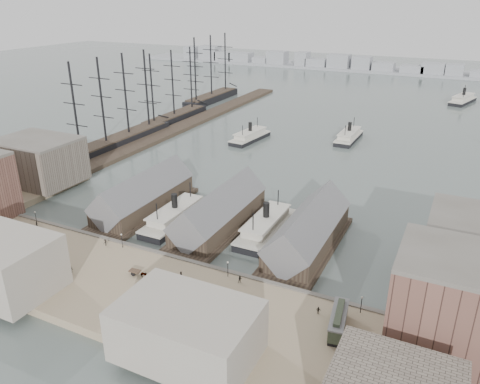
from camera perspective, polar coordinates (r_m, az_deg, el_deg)
The scene contains 34 objects.
ground at distance 120.51m, azimuth -6.32°, elevation -7.64°, with size 900.00×900.00×0.00m, color #4B5653.
quay at distance 106.42m, azimuth -12.16°, elevation -11.98°, with size 180.00×30.00×2.00m, color #8B795D.
seawall at distance 116.22m, azimuth -7.71°, elevation -8.30°, with size 180.00×1.20×2.30m, color #59544C.
west_wharf at distance 232.79m, azimuth -7.58°, elevation 7.72°, with size 10.00×220.00×1.60m, color #2D231C.
ferry_shed_west at distance 144.36m, azimuth -11.64°, elevation -0.56°, with size 14.00×42.00×12.60m.
ferry_shed_center at distance 131.14m, azimuth -2.52°, elevation -2.55°, with size 14.00×42.00×12.60m.
ferry_shed_east at distance 122.10m, azimuth 8.32°, elevation -4.83°, with size 14.00×42.00×12.60m.
warehouse_west_back at distance 172.77m, azimuth -23.29°, elevation 3.49°, with size 26.00×20.00×14.00m, color #60564C.
street_bldg_center at distance 85.43m, azimuth -6.46°, elevation -16.43°, with size 24.00×16.00×10.00m, color gray.
lamp_post_far_w at distance 141.29m, azimuth -23.67°, elevation -2.61°, with size 0.44×0.44×3.92m.
lamp_post_near_w at distance 121.41m, azimuth -14.23°, elevation -5.47°, with size 0.44×0.44×3.92m.
lamp_post_near_e at distance 106.38m, azimuth -1.50°, elevation -9.02°, with size 0.44×0.44×3.92m.
lamp_post_far_e at distance 98.45m, azimuth 14.61°, elevation -12.79°, with size 0.44×0.44×3.92m.
far_shore at distance 429.00m, azimuth 18.43°, elevation 14.13°, with size 500.00×40.00×15.72m.
ferry_docked_west at distance 136.21m, azimuth -7.89°, elevation -2.87°, with size 7.97×26.57×9.49m.
ferry_docked_east at distance 129.42m, azimuth 3.18°, elevation -4.11°, with size 8.10×26.99×9.64m.
ferry_open_near at distance 212.89m, azimuth 1.24°, elevation 6.84°, with size 10.44×25.61×8.89m.
ferry_open_mid at distance 218.44m, azimuth 13.13°, elevation 6.66°, with size 7.85×25.10×8.93m.
ferry_open_far at distance 320.14m, azimuth 25.52°, elevation 10.15°, with size 15.50×28.73×9.83m.
sailing_ship_near at distance 211.59m, azimuth -14.61°, elevation 6.21°, with size 9.38×64.59×38.54m.
sailing_ship_mid at distance 249.06m, azimuth -8.00°, elevation 9.12°, with size 8.75×50.57×35.98m.
sailing_ship_far at distance 296.53m, azimuth -3.47°, elevation 11.55°, with size 9.54×52.98×39.21m.
tram at distance 93.51m, azimuth 11.89°, elevation -15.23°, with size 4.20×11.06×3.84m.
horse_cart_left at distance 134.62m, azimuth -24.61°, elevation -4.93°, with size 4.74×1.71×1.67m.
horse_cart_center at distance 109.49m, azimuth -11.98°, elevation -9.73°, with size 4.93×1.68×1.61m.
horse_cart_right at distance 97.64m, azimuth -10.25°, elevation -14.04°, with size 4.73×1.91×1.72m.
pedestrian_0 at distance 139.93m, azimuth -23.54°, elevation -3.66°, with size 0.66×0.49×1.82m, color black.
pedestrian_2 at distance 124.40m, azimuth -16.08°, elevation -5.92°, with size 1.13×0.65×1.74m, color black.
pedestrian_3 at distance 115.42m, azimuth -19.90°, elevation -8.85°, with size 1.01×0.42×1.73m, color black.
pedestrian_4 at distance 107.46m, azimuth -7.20°, elevation -10.01°, with size 0.86×0.56×1.77m, color black.
pedestrian_5 at distance 105.53m, azimuth -11.15°, elevation -11.03°, with size 0.59×0.43×1.62m, color black.
pedestrian_6 at distance 105.27m, azimuth 0.01°, elevation -10.58°, with size 0.85×0.66×1.74m, color black.
pedestrian_7 at distance 93.39m, azimuth -1.24°, elevation -15.55°, with size 1.14×0.66×1.77m, color black.
pedestrian_8 at distance 97.53m, azimuth 9.53°, elevation -14.04°, with size 0.98×0.41×1.67m, color black.
Camera 1 is at (57.06, -86.92, 60.94)m, focal length 35.00 mm.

